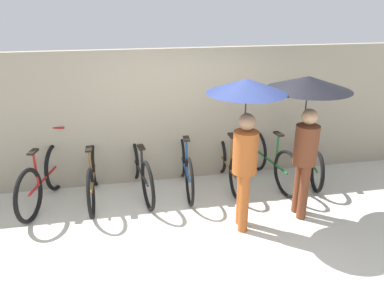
% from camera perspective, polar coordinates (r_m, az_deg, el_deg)
% --- Properties ---
extents(ground_plane, '(30.00, 30.00, 0.00)m').
position_cam_1_polar(ground_plane, '(4.87, 2.53, -15.64)').
color(ground_plane, beige).
extents(back_wall, '(12.34, 0.12, 2.21)m').
position_cam_1_polar(back_wall, '(6.20, -1.83, 4.26)').
color(back_wall, gray).
rests_on(back_wall, ground).
extents(parked_bicycle_0, '(0.58, 1.69, 1.06)m').
position_cam_1_polar(parked_bicycle_0, '(6.05, -21.71, -4.98)').
color(parked_bicycle_0, black).
rests_on(parked_bicycle_0, ground).
extents(parked_bicycle_1, '(0.44, 1.75, 0.97)m').
position_cam_1_polar(parked_bicycle_1, '(5.94, -14.85, -4.78)').
color(parked_bicycle_1, black).
rests_on(parked_bicycle_1, ground).
extents(parked_bicycle_2, '(0.45, 1.83, 0.97)m').
position_cam_1_polar(parked_bicycle_2, '(6.00, -7.93, -3.89)').
color(parked_bicycle_2, black).
rests_on(parked_bicycle_2, ground).
extents(parked_bicycle_3, '(0.44, 1.74, 0.97)m').
position_cam_1_polar(parked_bicycle_3, '(6.05, -1.05, -3.46)').
color(parked_bicycle_3, black).
rests_on(parked_bicycle_3, ground).
extents(parked_bicycle_4, '(0.44, 1.61, 1.10)m').
position_cam_1_polar(parked_bicycle_4, '(6.25, 5.44, -3.07)').
color(parked_bicycle_4, black).
rests_on(parked_bicycle_4, ground).
extents(parked_bicycle_5, '(0.44, 1.79, 1.09)m').
position_cam_1_polar(parked_bicycle_5, '(6.41, 11.82, -2.39)').
color(parked_bicycle_5, black).
rests_on(parked_bicycle_5, ground).
extents(parked_bicycle_6, '(0.56, 1.64, 1.05)m').
position_cam_1_polar(parked_bicycle_6, '(6.75, 17.44, -2.08)').
color(parked_bicycle_6, black).
rests_on(parked_bicycle_6, ground).
extents(pedestrian_leading, '(1.00, 1.00, 2.02)m').
position_cam_1_polar(pedestrian_leading, '(4.71, 8.23, 4.60)').
color(pedestrian_leading, '#9E4C1E').
rests_on(pedestrian_leading, ground).
extents(pedestrian_center, '(1.13, 1.13, 1.99)m').
position_cam_1_polar(pedestrian_center, '(5.19, 17.18, 5.75)').
color(pedestrian_center, brown).
rests_on(pedestrian_center, ground).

